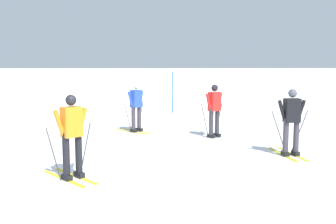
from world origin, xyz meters
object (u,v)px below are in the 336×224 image
Objects in this scene: skier_blue at (136,106)px; skier_red at (214,109)px; skier_orange at (72,134)px; skier_black at (291,120)px; trail_marker_pole at (172,92)px.

skier_red is at bearing -45.99° from skier_blue.
skier_orange is at bearing -149.70° from skier_red.
skier_black is 5.56m from skier_blue.
skier_black is 0.84× the size of trail_marker_pole.
skier_black is 1.00× the size of skier_orange.
skier_black is at bearing -80.36° from skier_red.
trail_marker_pole is at bearing 53.78° from skier_blue.
skier_black is 9.76m from trail_marker_pole.
skier_orange is 11.55m from trail_marker_pole.
skier_black is 1.00× the size of skier_red.
skier_red is 6.90m from trail_marker_pole.
skier_orange is at bearing -121.29° from skier_blue.
trail_marker_pole reaches higher than skier_blue.
trail_marker_pole is at bearing 84.10° from skier_black.
trail_marker_pole is at bearing 77.35° from skier_red.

